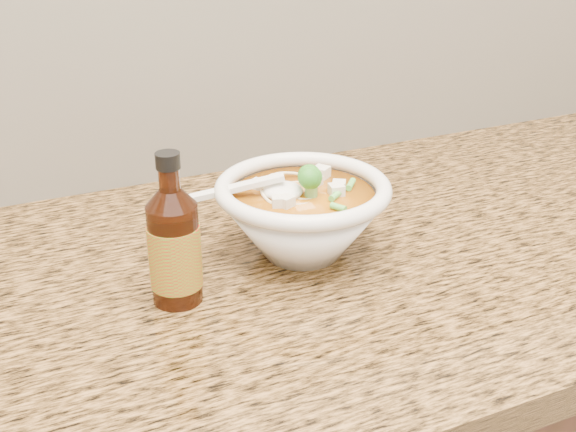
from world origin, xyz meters
name	(u,v)px	position (x,y,z in m)	size (l,w,h in m)	color
counter_slab	(242,281)	(0.00, 1.68, 0.88)	(4.00, 0.68, 0.04)	olive
soup_bowl	(303,217)	(0.08, 1.68, 0.95)	(0.24, 0.22, 0.12)	white
hot_sauce_bottle	(174,247)	(-0.09, 1.64, 0.97)	(0.07, 0.07, 0.18)	#381407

